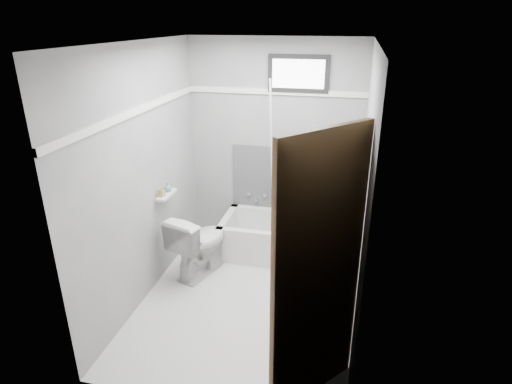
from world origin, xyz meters
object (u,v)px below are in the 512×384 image
(bathtub, at_px, (287,238))
(soap_bottle_a, at_px, (162,192))
(toilet, at_px, (199,244))
(soap_bottle_b, at_px, (168,187))
(office_chair, at_px, (320,209))
(door, at_px, (356,309))

(bathtub, height_order, soap_bottle_a, soap_bottle_a)
(bathtub, xyz_separation_m, soap_bottle_a, (-1.17, -0.70, 0.76))
(toilet, bearing_deg, bathtub, -127.09)
(soap_bottle_b, bearing_deg, office_chair, 21.74)
(door, distance_m, soap_bottle_a, 2.44)
(soap_bottle_a, bearing_deg, toilet, 21.09)
(bathtub, bearing_deg, office_chair, 7.94)
(door, xyz_separation_m, soap_bottle_b, (-1.92, 1.65, -0.04))
(toilet, xyz_separation_m, door, (1.60, -1.63, 0.65))
(office_chair, distance_m, soap_bottle_b, 1.69)
(office_chair, distance_m, soap_bottle_a, 1.74)
(office_chair, height_order, soap_bottle_b, office_chair)
(bathtub, height_order, door, door)
(office_chair, xyz_separation_m, door, (0.39, -2.26, 0.41))
(door, distance_m, soap_bottle_b, 2.53)
(door, height_order, soap_bottle_a, door)
(bathtub, height_order, office_chair, office_chair)
(soap_bottle_b, bearing_deg, soap_bottle_a, -90.00)
(soap_bottle_a, bearing_deg, soap_bottle_b, 90.00)
(door, bearing_deg, office_chair, 99.82)
(toilet, distance_m, soap_bottle_a, 0.71)
(toilet, bearing_deg, soap_bottle_b, 15.81)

